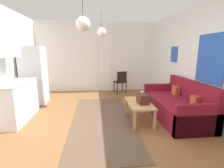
# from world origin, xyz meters

# --- Properties ---
(ground_plane) EXTENTS (5.24, 7.28, 0.10)m
(ground_plane) POSITION_xyz_m (0.00, 0.00, -0.05)
(ground_plane) COLOR brown
(wall_back) EXTENTS (4.84, 0.13, 2.70)m
(wall_back) POSITION_xyz_m (0.00, 3.39, 1.34)
(wall_back) COLOR white
(wall_back) RESTS_ON ground_plane
(wall_right) EXTENTS (0.12, 6.88, 2.70)m
(wall_right) POSITION_xyz_m (2.37, 0.00, 1.35)
(wall_right) COLOR silver
(wall_right) RESTS_ON ground_plane
(area_rug) EXTENTS (1.36, 3.32, 0.01)m
(area_rug) POSITION_xyz_m (0.06, 0.45, 0.01)
(area_rug) COLOR brown
(area_rug) RESTS_ON ground_plane
(couch) EXTENTS (0.94, 1.97, 0.90)m
(couch) POSITION_xyz_m (1.90, 0.41, 0.28)
(couch) COLOR maroon
(couch) RESTS_ON ground_plane
(coffee_table) EXTENTS (0.50, 0.97, 0.45)m
(coffee_table) POSITION_xyz_m (0.90, 0.28, 0.39)
(coffee_table) COLOR tan
(coffee_table) RESTS_ON ground_plane
(bamboo_vase) EXTENTS (0.10, 0.10, 0.46)m
(bamboo_vase) POSITION_xyz_m (0.98, 0.36, 0.57)
(bamboo_vase) COLOR beige
(bamboo_vase) RESTS_ON coffee_table
(handbag) EXTENTS (0.24, 0.30, 0.32)m
(handbag) POSITION_xyz_m (0.96, 0.20, 0.56)
(handbag) COLOR #512319
(handbag) RESTS_ON coffee_table
(refrigerator) EXTENTS (0.68, 0.58, 1.73)m
(refrigerator) POSITION_xyz_m (-1.93, 1.91, 0.87)
(refrigerator) COLOR white
(refrigerator) RESTS_ON ground_plane
(kitchen_counter) EXTENTS (0.64, 1.31, 2.15)m
(kitchen_counter) POSITION_xyz_m (-1.99, 0.64, 0.81)
(kitchen_counter) COLOR silver
(kitchen_counter) RESTS_ON ground_plane
(accent_chair) EXTENTS (0.50, 0.49, 0.85)m
(accent_chair) POSITION_xyz_m (0.87, 2.81, 0.48)
(accent_chair) COLOR black
(accent_chair) RESTS_ON ground_plane
(pendant_lamp_near) EXTENTS (0.22, 0.22, 0.82)m
(pendant_lamp_near) POSITION_xyz_m (-0.24, -0.56, 1.99)
(pendant_lamp_near) COLOR black
(pendant_lamp_far) EXTENTS (0.28, 0.28, 0.71)m
(pendant_lamp_far) POSITION_xyz_m (0.12, 1.73, 2.13)
(pendant_lamp_far) COLOR black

